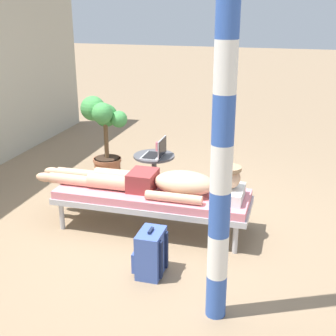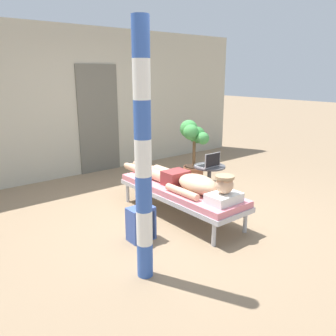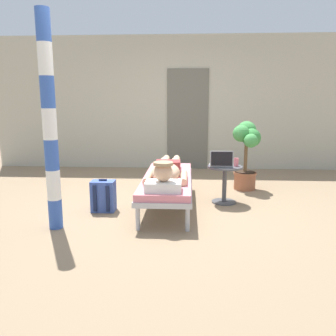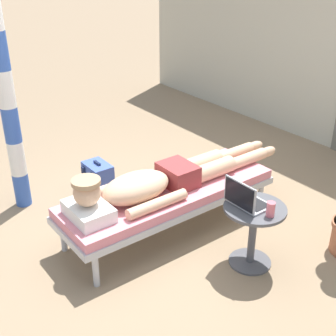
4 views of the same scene
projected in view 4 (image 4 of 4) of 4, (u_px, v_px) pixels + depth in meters
name	position (u px, v px, depth m)	size (l,w,h in m)	color
ground_plane	(173.00, 229.00, 4.08)	(40.00, 40.00, 0.00)	#8C7256
lounge_chair	(169.00, 195.00, 3.94)	(0.65, 1.98, 0.42)	#B7B7BC
person_reclining	(159.00, 181.00, 3.81)	(0.53, 2.17, 0.33)	white
side_table	(253.00, 226.00, 3.50)	(0.48, 0.48, 0.52)	#4C4C51
laptop	(245.00, 199.00, 3.41)	(0.31, 0.24, 0.23)	#A5A8AD
drink_glass	(271.00, 209.00, 3.29)	(0.06, 0.06, 0.11)	#D86672
backpack	(99.00, 183.00, 4.45)	(0.30, 0.26, 0.42)	#3F59A5
porch_post	(5.00, 89.00, 3.95)	(0.15, 0.15, 2.33)	#3359B2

